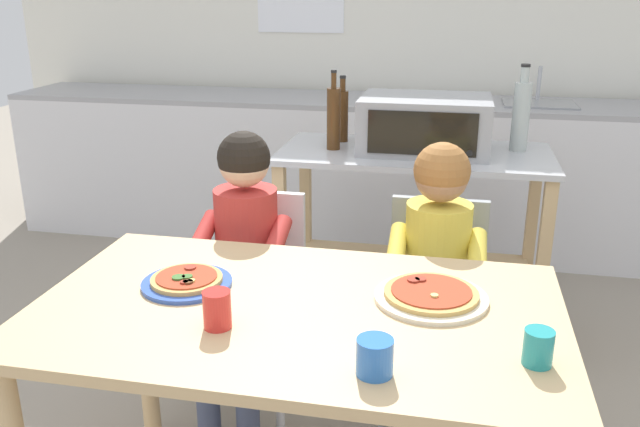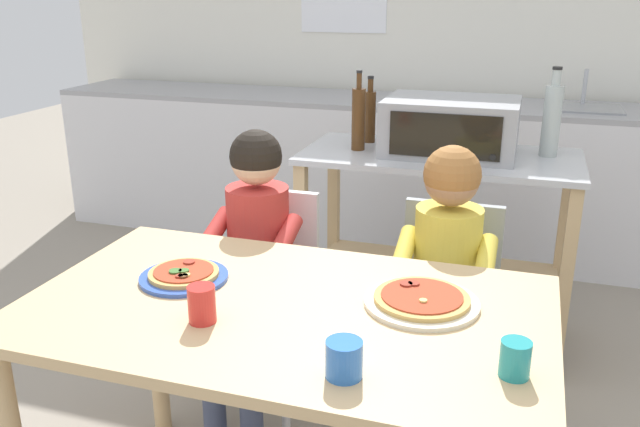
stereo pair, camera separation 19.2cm
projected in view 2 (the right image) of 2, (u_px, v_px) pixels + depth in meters
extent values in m
plane|color=gray|center=(376.00, 349.00, 2.96)|extent=(11.23, 11.23, 0.00)
cube|color=white|center=(447.00, 17.00, 4.10)|extent=(5.25, 0.12, 2.70)
cube|color=silver|center=(428.00, 178.00, 4.02)|extent=(4.72, 0.60, 0.87)
cube|color=#9E9EA3|center=(432.00, 104.00, 3.88)|extent=(4.72, 0.60, 0.03)
cube|color=gray|center=(583.00, 109.00, 3.64)|extent=(0.40, 0.33, 0.02)
cylinder|color=#B7BABF|center=(585.00, 87.00, 3.71)|extent=(0.02, 0.02, 0.20)
cube|color=#B7BABF|center=(440.00, 157.00, 2.82)|extent=(1.16, 0.57, 0.02)
cube|color=tan|center=(433.00, 274.00, 3.00)|extent=(1.07, 0.52, 0.02)
cube|color=tan|center=(302.00, 256.00, 2.90)|extent=(0.05, 0.05, 0.83)
cube|color=tan|center=(564.00, 289.00, 2.58)|extent=(0.05, 0.05, 0.83)
cube|color=tan|center=(334.00, 220.00, 3.34)|extent=(0.05, 0.05, 0.83)
cube|color=tan|center=(561.00, 245.00, 3.03)|extent=(0.05, 0.05, 0.83)
cube|color=#999BA0|center=(451.00, 126.00, 2.79)|extent=(0.55, 0.40, 0.23)
cube|color=black|center=(444.00, 136.00, 2.61)|extent=(0.44, 0.01, 0.18)
cylinder|color=black|center=(493.00, 157.00, 2.58)|extent=(0.02, 0.01, 0.02)
cylinder|color=#4C2D14|center=(358.00, 120.00, 2.85)|extent=(0.06, 0.06, 0.26)
cylinder|color=#4C2D14|center=(359.00, 81.00, 2.80)|extent=(0.02, 0.02, 0.07)
cylinder|color=black|center=(359.00, 72.00, 2.78)|extent=(0.02, 0.02, 0.01)
cylinder|color=#ADB7B2|center=(551.00, 121.00, 2.74)|extent=(0.07, 0.07, 0.29)
cylinder|color=#ADB7B2|center=(556.00, 78.00, 2.68)|extent=(0.04, 0.04, 0.06)
cylinder|color=black|center=(558.00, 68.00, 2.67)|extent=(0.04, 0.04, 0.01)
cylinder|color=#4C2D14|center=(370.00, 117.00, 3.00)|extent=(0.05, 0.05, 0.23)
cylinder|color=#4C2D14|center=(371.00, 85.00, 2.95)|extent=(0.03, 0.03, 0.06)
cylinder|color=black|center=(371.00, 77.00, 2.94)|extent=(0.03, 0.03, 0.01)
cube|color=tan|center=(285.00, 310.00, 1.71)|extent=(1.35, 0.80, 0.03)
cylinder|color=tan|center=(156.00, 340.00, 2.32)|extent=(0.06, 0.06, 0.73)
cylinder|color=tan|center=(522.00, 404.00, 1.96)|extent=(0.06, 0.06, 0.73)
cube|color=silver|center=(260.00, 301.00, 2.43)|extent=(0.36, 0.36, 0.04)
cube|color=silver|center=(275.00, 238.00, 2.52)|extent=(0.34, 0.03, 0.38)
cylinder|color=silver|center=(285.00, 382.00, 2.33)|extent=(0.03, 0.03, 0.42)
cylinder|color=silver|center=(208.00, 367.00, 2.41)|extent=(0.03, 0.03, 0.42)
cylinder|color=silver|center=(312.00, 340.00, 2.60)|extent=(0.03, 0.03, 0.42)
cylinder|color=silver|center=(242.00, 329.00, 2.68)|extent=(0.03, 0.03, 0.42)
cube|color=gray|center=(442.00, 321.00, 2.28)|extent=(0.36, 0.36, 0.04)
cube|color=gray|center=(452.00, 253.00, 2.37)|extent=(0.34, 0.03, 0.38)
cylinder|color=gray|center=(478.00, 409.00, 2.18)|extent=(0.03, 0.03, 0.42)
cylinder|color=gray|center=(388.00, 393.00, 2.26)|extent=(0.03, 0.03, 0.42)
cylinder|color=gray|center=(485.00, 362.00, 2.45)|extent=(0.03, 0.03, 0.42)
cylinder|color=gray|center=(405.00, 349.00, 2.53)|extent=(0.03, 0.03, 0.42)
cube|color=#424C6B|center=(263.00, 311.00, 2.27)|extent=(0.10, 0.30, 0.10)
cylinder|color=#424C6B|center=(251.00, 392.00, 2.23)|extent=(0.08, 0.08, 0.44)
cube|color=#424C6B|center=(226.00, 305.00, 2.31)|extent=(0.10, 0.30, 0.10)
cylinder|color=#424C6B|center=(213.00, 384.00, 2.27)|extent=(0.08, 0.08, 0.44)
cylinder|color=#BC332D|center=(283.00, 244.00, 2.22)|extent=(0.06, 0.26, 0.15)
cylinder|color=#BC332D|center=(212.00, 236.00, 2.29)|extent=(0.06, 0.26, 0.15)
cylinder|color=#BC332D|center=(259.00, 240.00, 2.36)|extent=(0.22, 0.22, 0.39)
sphere|color=beige|center=(256.00, 160.00, 2.26)|extent=(0.17, 0.17, 0.17)
sphere|color=black|center=(256.00, 156.00, 2.26)|extent=(0.18, 0.18, 0.18)
cube|color=#424C6B|center=(459.00, 333.00, 2.12)|extent=(0.10, 0.30, 0.10)
cylinder|color=#424C6B|center=(449.00, 421.00, 2.08)|extent=(0.08, 0.08, 0.44)
cube|color=#424C6B|center=(416.00, 327.00, 2.16)|extent=(0.10, 0.30, 0.10)
cylinder|color=#424C6B|center=(405.00, 412.00, 2.12)|extent=(0.08, 0.08, 0.44)
cylinder|color=yellow|center=(485.00, 267.00, 2.07)|extent=(0.06, 0.26, 0.15)
cylinder|color=yellow|center=(403.00, 257.00, 2.14)|extent=(0.06, 0.26, 0.15)
cylinder|color=yellow|center=(446.00, 261.00, 2.21)|extent=(0.22, 0.22, 0.37)
sphere|color=#A37556|center=(452.00, 179.00, 2.12)|extent=(0.18, 0.18, 0.18)
sphere|color=#9E6633|center=(452.00, 174.00, 2.11)|extent=(0.19, 0.19, 0.19)
cylinder|color=#3356B7|center=(184.00, 277.00, 1.85)|extent=(0.25, 0.25, 0.01)
cylinder|color=tan|center=(184.00, 273.00, 1.85)|extent=(0.20, 0.20, 0.01)
cylinder|color=#B23D23|center=(184.00, 271.00, 1.84)|extent=(0.17, 0.17, 0.00)
cylinder|color=#563319|center=(183.00, 276.00, 1.80)|extent=(0.03, 0.03, 0.01)
cylinder|color=maroon|center=(189.00, 262.00, 1.89)|extent=(0.03, 0.03, 0.01)
cylinder|color=#386628|center=(184.00, 271.00, 1.83)|extent=(0.03, 0.03, 0.01)
cylinder|color=#DBC666|center=(187.00, 275.00, 1.81)|extent=(0.02, 0.02, 0.01)
cylinder|color=maroon|center=(179.00, 276.00, 1.80)|extent=(0.02, 0.02, 0.01)
cylinder|color=#386628|center=(175.00, 271.00, 1.83)|extent=(0.04, 0.04, 0.01)
cylinder|color=beige|center=(422.00, 303.00, 1.70)|extent=(0.30, 0.30, 0.01)
cylinder|color=tan|center=(422.00, 298.00, 1.70)|extent=(0.25, 0.25, 0.01)
cylinder|color=#B23D23|center=(422.00, 296.00, 1.70)|extent=(0.21, 0.21, 0.00)
cylinder|color=maroon|center=(406.00, 284.00, 1.75)|extent=(0.03, 0.03, 0.01)
cylinder|color=maroon|center=(414.00, 284.00, 1.76)|extent=(0.03, 0.03, 0.01)
cylinder|color=#DBC666|center=(423.00, 301.00, 1.66)|extent=(0.02, 0.02, 0.01)
cylinder|color=red|center=(202.00, 304.00, 1.61)|extent=(0.07, 0.07, 0.09)
cylinder|color=teal|center=(515.00, 359.00, 1.38)|extent=(0.06, 0.06, 0.08)
cylinder|color=blue|center=(344.00, 359.00, 1.38)|extent=(0.08, 0.08, 0.08)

